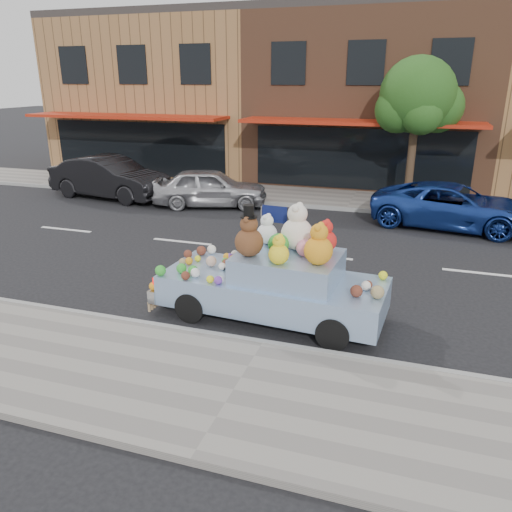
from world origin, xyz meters
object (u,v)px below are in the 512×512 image
at_px(art_car, 275,279).
at_px(car_blue, 453,206).
at_px(street_tree, 418,101).
at_px(car_silver, 210,188).
at_px(car_dark, 110,177).

bearing_deg(art_car, car_blue, 69.26).
distance_m(street_tree, car_silver, 7.88).
distance_m(car_silver, art_car, 9.25).
bearing_deg(art_car, car_dark, 142.07).
relative_size(street_tree, car_silver, 1.27).
distance_m(car_silver, car_blue, 8.28).
relative_size(street_tree, car_dark, 1.07).
xyz_separation_m(car_dark, art_car, (8.98, -8.04, 0.00)).
bearing_deg(car_silver, art_car, -166.00).
bearing_deg(car_silver, car_blue, -107.82).
bearing_deg(street_tree, car_dark, -168.31).
bearing_deg(street_tree, car_silver, -160.89).
distance_m(car_blue, car_dark, 12.56).
bearing_deg(car_blue, car_dark, 97.41).
bearing_deg(street_tree, car_blue, -61.33).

